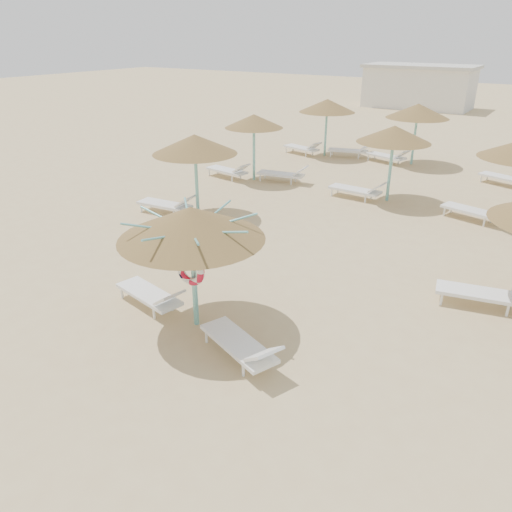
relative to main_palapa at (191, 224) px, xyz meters
The scene contains 6 objects.
ground 2.28m from the main_palapa, ahead, with size 120.00×120.00×0.00m, color tan.
main_palapa is the anchor object (origin of this frame).
lounger_main_a 2.27m from the main_palapa, behind, with size 2.00×0.96×0.70m.
lounger_main_b 2.50m from the main_palapa, 19.65° to the right, with size 2.03×1.27×0.71m.
palapa_field 10.59m from the main_palapa, 73.13° to the left, with size 19.67×14.54×2.70m.
service_hut 35.42m from the main_palapa, 99.07° to the left, with size 8.40×4.40×3.25m.
Camera 1 is at (5.47, -6.86, 5.62)m, focal length 35.00 mm.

